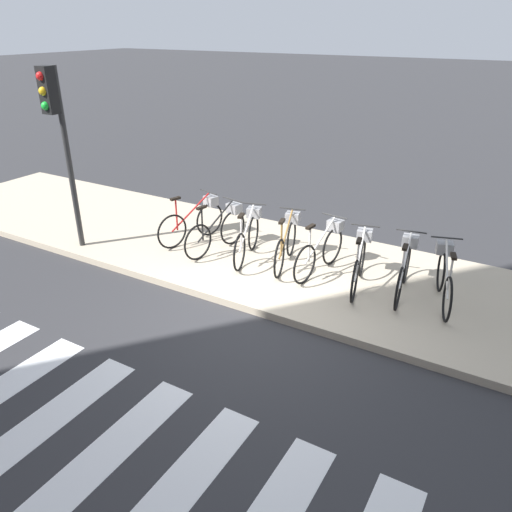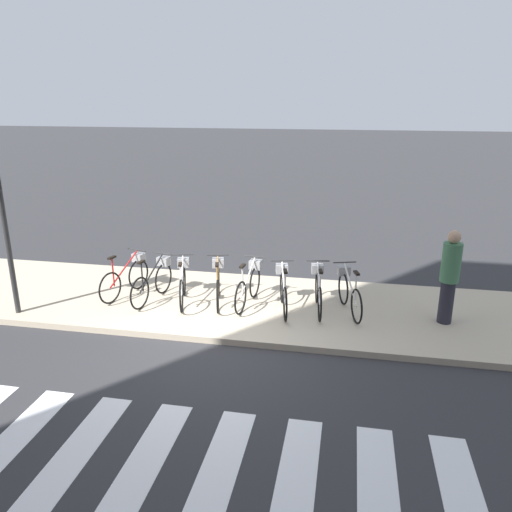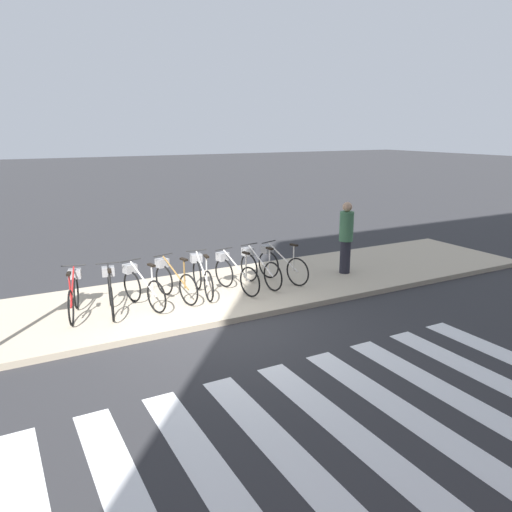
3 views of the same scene
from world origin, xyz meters
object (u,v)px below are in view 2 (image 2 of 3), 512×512
Objects in this scene: parked_bicycle_2 at (183,281)px; parked_bicycle_7 at (348,290)px; parked_bicycle_6 at (318,289)px; parked_bicycle_3 at (218,282)px; pedestrian at (450,275)px; parked_bicycle_1 at (154,279)px; parked_bicycle_4 at (249,283)px; parked_bicycle_5 at (283,289)px; parked_bicycle_0 at (128,275)px.

parked_bicycle_2 and parked_bicycle_7 have the same top height.
parked_bicycle_6 is (2.74, 0.11, 0.00)m from parked_bicycle_2.
pedestrian reaches higher than parked_bicycle_3.
parked_bicycle_1 is at bearing -175.04° from parked_bicycle_3.
parked_bicycle_4 is 3.79m from pedestrian.
parked_bicycle_6 is at bearing -178.23° from parked_bicycle_7.
parked_bicycle_3 is 0.98× the size of parked_bicycle_4.
parked_bicycle_1 is 2.68m from parked_bicycle_5.
parked_bicycle_1 and parked_bicycle_3 have the same top height.
parked_bicycle_4 and parked_bicycle_5 have the same top height.
parked_bicycle_1 is at bearing 179.81° from parked_bicycle_5.
parked_bicycle_3 is (1.32, 0.11, 0.00)m from parked_bicycle_1.
parked_bicycle_0 is at bearing 177.34° from parked_bicycle_5.
parked_bicycle_0 is 6.40m from pedestrian.
parked_bicycle_3 is at bearing -177.53° from parked_bicycle_4.
parked_bicycle_5 is at bearing -5.23° from parked_bicycle_3.
parked_bicycle_3 and parked_bicycle_6 have the same top height.
parked_bicycle_0 and parked_bicycle_2 have the same top height.
parked_bicycle_2 is 2.74m from parked_bicycle_6.
parked_bicycle_4 is at bearing 4.14° from parked_bicycle_1.
parked_bicycle_2 is at bearing 179.38° from pedestrian.
parked_bicycle_5 is (2.06, -0.01, 0.00)m from parked_bicycle_2.
parked_bicycle_7 is at bearing 1.77° from parked_bicycle_6.
parked_bicycle_4 is (1.36, 0.14, 0.00)m from parked_bicycle_2.
parked_bicycle_5 is 1.27m from parked_bicycle_7.
parked_bicycle_4 and parked_bicycle_7 have the same top height.
parked_bicycle_0 is 0.98× the size of parked_bicycle_4.
pedestrian is (3.04, -0.04, 0.51)m from parked_bicycle_5.
parked_bicycle_2 is 5.13m from pedestrian.
parked_bicycle_3 is at bearing 179.91° from parked_bicycle_6.
parked_bicycle_2 and parked_bicycle_3 have the same top height.
parked_bicycle_7 is at bearing 6.27° from parked_bicycle_5.
parked_bicycle_7 is at bearing -0.38° from parked_bicycle_4.
parked_bicycle_3 is at bearing 9.04° from parked_bicycle_2.
pedestrian reaches higher than parked_bicycle_4.
parked_bicycle_6 is (0.68, 0.12, 0.00)m from parked_bicycle_5.
parked_bicycle_0 is 1.98m from parked_bicycle_3.
parked_bicycle_4 is at bearing 177.00° from pedestrian.
parked_bicycle_7 is (1.26, 0.14, 0.00)m from parked_bicycle_5.
parked_bicycle_7 is (3.94, 0.13, 0.00)m from parked_bicycle_1.
parked_bicycle_0 is 4.01m from parked_bicycle_6.
parked_bicycle_0 is 0.67m from parked_bicycle_1.
parked_bicycle_6 is (2.03, -0.00, 0.00)m from parked_bicycle_3.
parked_bicycle_5 is 3.08m from pedestrian.
parked_bicycle_6 is 1.03× the size of parked_bicycle_7.
parked_bicycle_2 is at bearing -177.80° from parked_bicycle_7.
parked_bicycle_1 is at bearing -175.86° from parked_bicycle_4.
parked_bicycle_1 is at bearing 179.46° from pedestrian.
parked_bicycle_2 is 0.97× the size of parked_bicycle_4.
parked_bicycle_5 is at bearing -0.29° from parked_bicycle_2.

